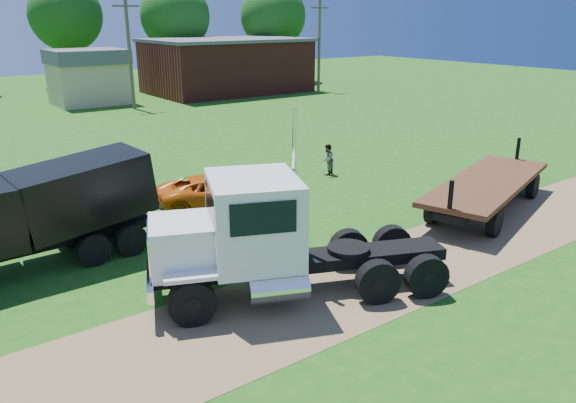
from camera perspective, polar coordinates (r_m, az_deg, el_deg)
ground at (r=17.49m, az=9.76°, el=-7.22°), size 140.00×140.00×0.00m
dirt_track at (r=17.49m, az=9.76°, el=-7.20°), size 120.00×4.20×0.01m
white_semi_tractor at (r=15.29m, az=-3.07°, el=-3.68°), size 8.51×5.60×5.10m
black_dump_truck at (r=18.78m, az=-24.02°, el=-0.79°), size 7.70×2.65×3.31m
orange_pickup at (r=23.13m, az=-7.34°, el=1.07°), size 5.13×3.43×1.31m
flatbed_trailer at (r=23.81m, az=19.58°, el=1.40°), size 9.07×5.16×2.23m
spectator_b at (r=27.63m, az=4.04°, el=4.27°), size 0.92×0.84×1.53m
brick_building at (r=58.95m, az=-6.25°, el=13.59°), size 15.40×10.40×5.30m
tan_shed at (r=53.35m, az=-19.61°, el=11.91°), size 6.20×5.40×4.70m
utility_poles at (r=49.11m, az=-15.80°, el=14.49°), size 42.20×0.28×9.00m
tree_row at (r=62.72m, az=-23.22°, el=16.89°), size 56.18×16.21×11.56m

